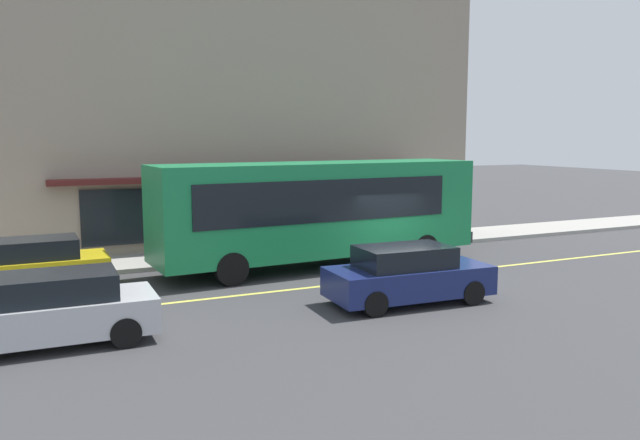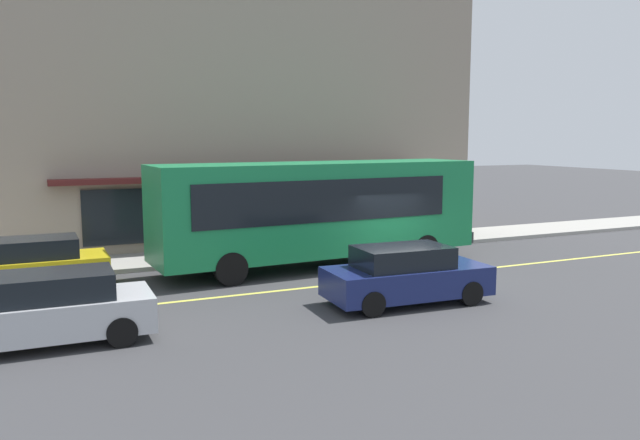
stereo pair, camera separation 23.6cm
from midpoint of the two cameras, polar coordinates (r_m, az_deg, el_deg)
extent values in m
plane|color=#38383A|center=(19.97, 8.59, -5.09)|extent=(120.00, 120.00, 0.00)
cube|color=#9E9B93|center=(24.69, 1.56, -2.40)|extent=(80.00, 2.76, 0.15)
cube|color=#D8D14C|center=(19.96, 8.59, -5.08)|extent=(36.00, 0.16, 0.01)
cube|color=gray|center=(28.67, -8.95, 10.45)|extent=(20.65, 8.70, 11.67)
cube|color=#4C1919|center=(24.29, -5.87, 3.88)|extent=(14.46, 0.70, 0.20)
cube|color=black|center=(24.61, -5.99, 0.89)|extent=(12.39, 0.08, 2.00)
cube|color=#197F47|center=(20.86, 0.25, 1.11)|extent=(11.12, 3.11, 3.00)
cube|color=black|center=(23.86, 11.90, 2.63)|extent=(0.24, 2.10, 1.80)
cube|color=black|center=(21.82, -2.01, 2.34)|extent=(8.79, 0.55, 1.32)
cube|color=black|center=(19.57, 1.21, 1.74)|extent=(8.79, 0.55, 1.32)
cube|color=#0CF259|center=(23.84, 12.09, 4.77)|extent=(0.19, 1.90, 0.36)
cube|color=#2D2D33|center=(24.11, 11.98, -1.18)|extent=(0.29, 2.41, 0.40)
cylinder|color=black|center=(23.83, 6.46, -1.77)|extent=(1.02, 0.36, 1.00)
cylinder|color=black|center=(22.02, 9.76, -2.60)|extent=(1.02, 0.36, 1.00)
cylinder|color=black|center=(20.76, -9.87, -3.22)|extent=(1.02, 0.36, 1.00)
cylinder|color=black|center=(18.66, -7.73, -4.39)|extent=(1.02, 0.36, 1.00)
cylinder|color=#2D2D33|center=(23.48, 2.18, 1.21)|extent=(0.12, 0.12, 3.20)
cube|color=black|center=(23.56, 1.98, 4.04)|extent=(0.30, 0.30, 0.90)
sphere|color=red|center=(23.70, 1.80, 4.72)|extent=(0.18, 0.18, 0.18)
sphere|color=orange|center=(23.71, 1.80, 4.07)|extent=(0.18, 0.18, 0.18)
sphere|color=green|center=(23.73, 1.79, 3.42)|extent=(0.18, 0.18, 0.18)
cube|color=navy|center=(16.73, 8.29, -5.47)|extent=(4.38, 2.00, 0.75)
cube|color=black|center=(16.52, 7.88, -3.32)|extent=(2.48, 1.62, 0.55)
cylinder|color=black|center=(18.20, 10.86, -5.35)|extent=(0.65, 0.25, 0.64)
cylinder|color=black|center=(16.88, 13.88, -6.45)|extent=(0.65, 0.25, 0.64)
cylinder|color=black|center=(16.87, 2.66, -6.25)|extent=(0.65, 0.25, 0.64)
cylinder|color=black|center=(15.44, 5.20, -7.58)|extent=(0.65, 0.25, 0.64)
cube|color=#B7BABF|center=(14.50, -23.08, -8.03)|extent=(4.33, 1.87, 0.75)
cube|color=black|center=(14.35, -22.61, -5.50)|extent=(2.43, 1.55, 0.55)
cylinder|color=black|center=(13.86, -17.03, -9.65)|extent=(0.64, 0.23, 0.64)
cylinder|color=black|center=(15.43, -17.74, -7.92)|extent=(0.64, 0.23, 0.64)
cube|color=yellow|center=(19.47, -24.67, -4.24)|extent=(4.31, 1.84, 0.75)
cube|color=black|center=(19.36, -24.33, -2.33)|extent=(2.42, 1.53, 0.55)
cylinder|color=black|center=(18.77, -20.25, -5.29)|extent=(0.64, 0.23, 0.64)
cylinder|color=black|center=(20.37, -20.64, -4.32)|extent=(0.64, 0.23, 0.64)
cylinder|color=black|center=(25.15, 7.35, -1.11)|extent=(0.18, 0.18, 0.86)
cylinder|color=#B28C33|center=(25.05, 7.38, 0.63)|extent=(0.34, 0.34, 0.68)
sphere|color=tan|center=(25.00, 7.40, 1.68)|extent=(0.24, 0.24, 0.24)
camera|label=1|loc=(0.12, -89.68, 0.04)|focal=35.34mm
camera|label=2|loc=(0.12, 90.32, -0.04)|focal=35.34mm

